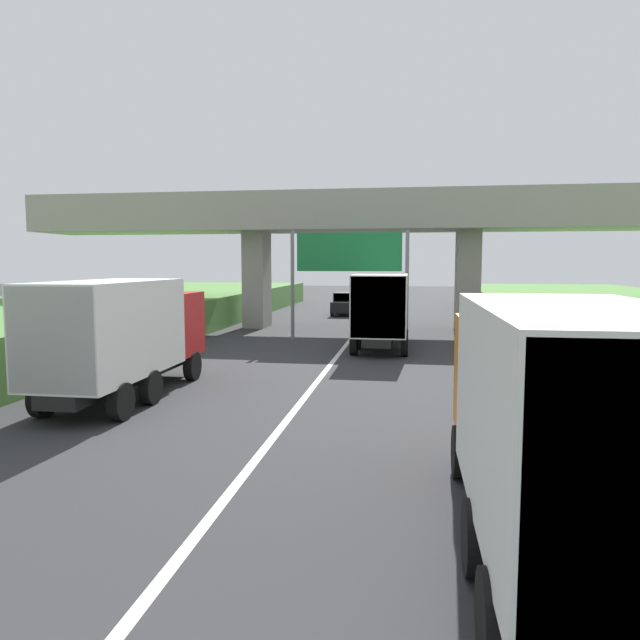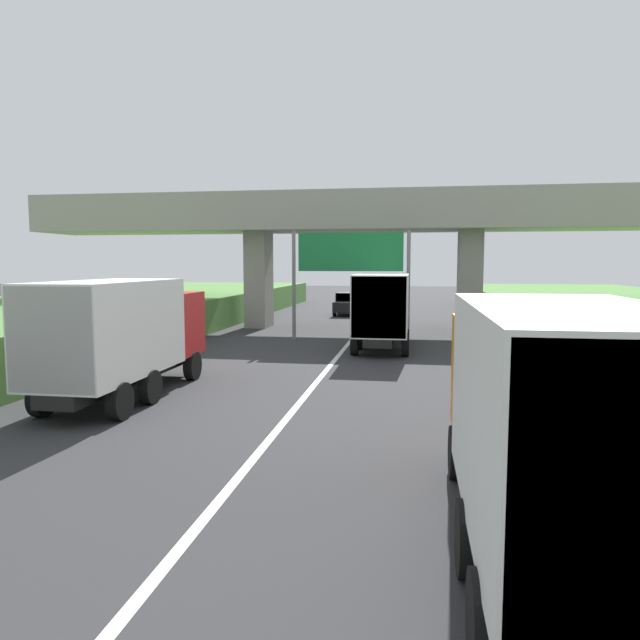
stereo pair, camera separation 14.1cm
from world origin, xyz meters
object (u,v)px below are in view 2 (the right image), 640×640
truck_red (123,332)px  car_black (347,304)px  speed_limit_sign (127,329)px  construction_barrel_2 (542,387)px  construction_barrel_3 (506,356)px  construction_barrel_1 (599,447)px  truck_orange (552,417)px  construction_barrel_4 (485,337)px  truck_silver (383,307)px  overhead_highway_sign (350,260)px

truck_red → car_black: truck_red is taller
speed_limit_sign → construction_barrel_2: size_ratio=2.48×
car_black → truck_red: bearing=-96.7°
truck_red → construction_barrel_3: bearing=30.2°
car_black → construction_barrel_2: (8.57, -26.80, -0.40)m
construction_barrel_1 → truck_orange: bearing=-115.2°
truck_orange → construction_barrel_4: size_ratio=8.11×
construction_barrel_3 → construction_barrel_4: same height
speed_limit_sign → truck_orange: 17.38m
car_black → construction_barrel_3: 22.92m
construction_barrel_4 → truck_silver: bearing=-167.2°
truck_red → car_black: 28.35m
speed_limit_sign → truck_orange: size_ratio=0.31×
construction_barrel_3 → construction_barrel_2: bearing=-88.3°
speed_limit_sign → construction_barrel_3: (13.96, 2.32, -1.02)m
construction_barrel_2 → construction_barrel_4: 10.96m
overhead_highway_sign → speed_limit_sign: size_ratio=2.64×
truck_silver → truck_orange: bearing=-80.4°
overhead_highway_sign → truck_orange: (4.94, -20.87, -2.16)m
truck_orange → construction_barrel_3: truck_orange is taller
construction_barrel_2 → construction_barrel_4: same height
car_black → construction_barrel_1: size_ratio=4.56×
construction_barrel_2 → truck_silver: bearing=116.8°
car_black → construction_barrel_1: (8.47, -32.28, -0.40)m
truck_orange → construction_barrel_3: bearing=83.6°
truck_red → construction_barrel_4: 16.98m
truck_orange → truck_silver: size_ratio=1.00×
construction_barrel_1 → overhead_highway_sign: bearing=111.0°
construction_barrel_4 → truck_orange: bearing=-94.3°
speed_limit_sign → truck_silver: size_ratio=0.31×
speed_limit_sign → car_black: size_ratio=0.54×
truck_red → overhead_highway_sign: bearing=68.6°
overhead_highway_sign → truck_silver: 3.37m
truck_red → truck_orange: (10.09, -7.74, 0.00)m
truck_red → truck_orange: same height
truck_orange → truck_silver: (-3.20, 18.97, 0.00)m
construction_barrel_2 → construction_barrel_4: (-0.27, 10.96, 0.00)m
construction_barrel_4 → truck_red: bearing=-133.4°
overhead_highway_sign → construction_barrel_2: overhead_highway_sign is taller
truck_silver → construction_barrel_4: truck_silver is taller
car_black → construction_barrel_4: (8.30, -15.84, -0.40)m
construction_barrel_4 → construction_barrel_3: bearing=-88.9°
truck_orange → construction_barrel_3: 14.72m
truck_silver → truck_red: bearing=-121.6°
car_black → construction_barrel_1: bearing=-75.3°
truck_orange → speed_limit_sign: bearing=135.2°
construction_barrel_3 → car_black: bearing=111.5°
speed_limit_sign → construction_barrel_1: speed_limit_sign is taller
overhead_highway_sign → car_black: overhead_highway_sign is taller
construction_barrel_2 → construction_barrel_3: bearing=91.7°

